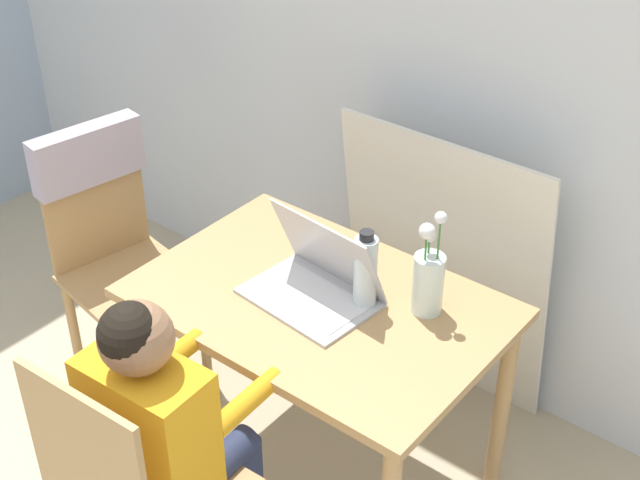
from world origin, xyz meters
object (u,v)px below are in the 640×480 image
at_px(person_seated, 164,422).
at_px(water_bottle, 365,271).
at_px(chair_spare, 106,219).
at_px(laptop, 317,278).
at_px(flower_vase, 428,278).

xyz_separation_m(person_seated, water_bottle, (0.14, 0.66, 0.16)).
bearing_deg(person_seated, chair_spare, -35.19).
xyz_separation_m(chair_spare, laptop, (0.90, 0.04, 0.13)).
bearing_deg(chair_spare, water_bottle, -75.09).
bearing_deg(laptop, water_bottle, 23.91).
xyz_separation_m(flower_vase, water_bottle, (-0.15, -0.09, 0.01)).
bearing_deg(laptop, chair_spare, -171.82).
bearing_deg(flower_vase, water_bottle, -149.47).
relative_size(chair_spare, flower_vase, 2.91).
height_order(chair_spare, water_bottle, chair_spare).
height_order(laptop, flower_vase, flower_vase).
height_order(chair_spare, laptop, same).
bearing_deg(flower_vase, chair_spare, -171.48).
bearing_deg(chair_spare, laptop, -77.24).
distance_m(laptop, water_bottle, 0.16).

